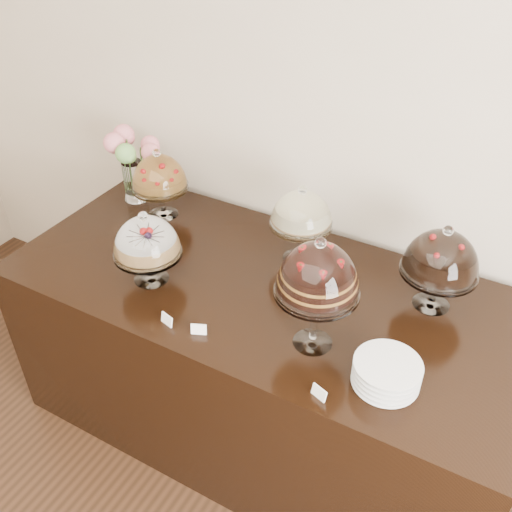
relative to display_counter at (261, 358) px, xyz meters
The scene contains 12 objects.
wall_back 1.19m from the display_counter, 82.16° to the left, with size 5.00×0.04×3.00m, color beige.
display_counter is the anchor object (origin of this frame).
cake_stand_sugar_sponge 0.80m from the display_counter, 155.49° to the right, with size 0.29×0.29×0.34m.
cake_stand_choco_layer 0.87m from the display_counter, 32.26° to the right, with size 0.30×0.30×0.47m.
cake_stand_cheesecake 0.73m from the display_counter, 76.97° to the left, with size 0.28×0.28×0.37m.
cake_stand_dark_choco 0.98m from the display_counter, 18.69° to the left, with size 0.30×0.30×0.38m.
cake_stand_fruit_tart 1.00m from the display_counter, 160.45° to the left, with size 0.28×0.28×0.36m.
flower_vase 1.19m from the display_counter, 160.94° to the left, with size 0.31×0.25×0.37m.
plate_stack 0.85m from the display_counter, 22.87° to the right, with size 0.23×0.23×0.09m.
price_card_left 0.65m from the display_counter, 117.38° to the right, with size 0.06×0.01×0.04m, color white.
price_card_right 0.79m from the display_counter, 43.57° to the right, with size 0.06×0.01×0.04m, color white.
price_card_extra 0.61m from the display_counter, 99.88° to the right, with size 0.06×0.01×0.04m, color white.
Camera 1 is at (0.81, 0.81, 2.42)m, focal length 40.00 mm.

